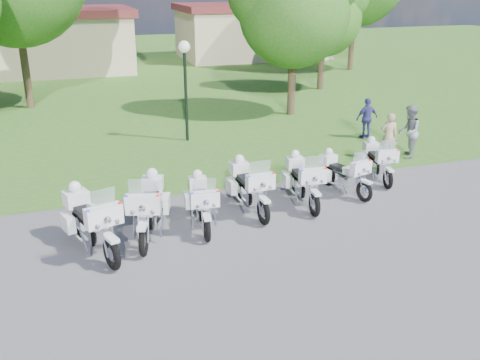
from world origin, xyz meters
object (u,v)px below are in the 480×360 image
object	(u,v)px
lamp_post	(185,66)
motorcycle_4	(303,180)
motorcycle_5	(343,172)
bystander_b	(409,132)
motorcycle_2	(201,202)
bystander_a	(389,136)
motorcycle_6	(378,160)
motorcycle_1	(149,207)
motorcycle_3	(249,186)
motorcycle_0	(91,221)
bystander_c	(367,118)

from	to	relation	value
lamp_post	motorcycle_4	bearing A→B (deg)	-76.30
motorcycle_5	bystander_b	distance (m)	4.34
motorcycle_2	motorcycle_4	xyz separation A→B (m)	(3.05, 0.57, 0.03)
motorcycle_5	lamp_post	xyz separation A→B (m)	(-3.15, 6.65, 2.29)
motorcycle_4	bystander_b	bearing A→B (deg)	-148.26
motorcycle_4	bystander_a	xyz separation A→B (m)	(4.43, 2.63, 0.14)
bystander_a	bystander_b	bearing A→B (deg)	-168.23
motorcycle_6	lamp_post	xyz separation A→B (m)	(-4.73, 5.98, 2.28)
motorcycle_4	motorcycle_6	xyz separation A→B (m)	(3.02, 1.02, -0.06)
motorcycle_4	bystander_a	distance (m)	5.15
motorcycle_2	lamp_post	xyz separation A→B (m)	(1.34, 7.57, 2.25)
motorcycle_1	lamp_post	size ratio (longest dim) A/B	0.67
motorcycle_2	bystander_b	bearing A→B (deg)	-152.43
motorcycle_2	bystander_a	size ratio (longest dim) A/B	1.39
motorcycle_2	motorcycle_4	size ratio (longest dim) A/B	0.95
motorcycle_5	bystander_a	distance (m)	3.76
motorcycle_3	bystander_b	xyz separation A→B (m)	(6.76, 2.58, 0.24)
motorcycle_3	motorcycle_1	bearing A→B (deg)	11.06
lamp_post	bystander_b	xyz separation A→B (m)	(6.87, -4.44, -1.96)
motorcycle_1	motorcycle_0	bearing A→B (deg)	32.91
motorcycle_3	bystander_b	world-z (taller)	bystander_b
motorcycle_0	motorcycle_3	distance (m)	4.33
motorcycle_4	motorcycle_5	size ratio (longest dim) A/B	1.13
motorcycle_0	bystander_b	bearing A→B (deg)	-179.98
motorcycle_3	bystander_c	world-z (taller)	motorcycle_3
motorcycle_0	bystander_a	size ratio (longest dim) A/B	1.57
motorcycle_0	motorcycle_4	world-z (taller)	motorcycle_0
motorcycle_4	motorcycle_5	world-z (taller)	motorcycle_4
motorcycle_4	motorcycle_5	bearing A→B (deg)	-161.14
motorcycle_1	motorcycle_5	xyz separation A→B (m)	(5.84, 1.04, -0.13)
motorcycle_2	motorcycle_4	world-z (taller)	motorcycle_4
motorcycle_5	lamp_post	world-z (taller)	lamp_post
motorcycle_2	bystander_a	world-z (taller)	bystander_a
bystander_a	motorcycle_1	bearing A→B (deg)	38.58
motorcycle_1	motorcycle_4	world-z (taller)	motorcycle_1
motorcycle_2	motorcycle_5	bearing A→B (deg)	-161.75
motorcycle_0	motorcycle_4	xyz separation A→B (m)	(5.79, 1.10, -0.07)
motorcycle_0	motorcycle_5	size ratio (longest dim) A/B	1.21
motorcycle_0	bystander_b	size ratio (longest dim) A/B	1.37
bystander_a	bystander_c	size ratio (longest dim) A/B	1.02
motorcycle_6	bystander_b	distance (m)	2.66
bystander_a	bystander_c	bearing A→B (deg)	-86.45
bystander_a	motorcycle_0	bearing A→B (deg)	38.00
motorcycle_0	motorcycle_1	xyz separation A→B (m)	(1.40, 0.41, -0.01)
bystander_a	bystander_b	xyz separation A→B (m)	(0.74, -0.08, 0.12)
motorcycle_3	motorcycle_2	bearing A→B (deg)	18.05
motorcycle_6	lamp_post	world-z (taller)	lamp_post
bystander_b	motorcycle_0	bearing A→B (deg)	-34.03
motorcycle_5	motorcycle_6	size ratio (longest dim) A/B	0.98
motorcycle_4	motorcycle_2	bearing A→B (deg)	16.00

